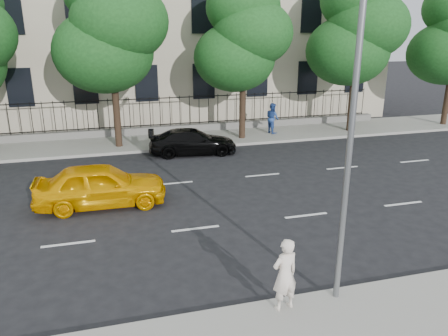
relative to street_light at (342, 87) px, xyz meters
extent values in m
plane|color=black|center=(-2.50, 1.77, -5.15)|extent=(120.00, 120.00, 0.00)
cube|color=gray|center=(-2.50, 15.77, -5.07)|extent=(60.00, 4.00, 0.15)
cube|color=slate|center=(-2.50, 17.47, -4.80)|extent=(30.00, 0.50, 0.40)
cube|color=black|center=(-2.50, 17.47, -4.50)|extent=(28.80, 0.05, 0.05)
cube|color=black|center=(-2.50, 17.47, -2.90)|extent=(28.80, 0.05, 0.05)
cylinder|color=slate|center=(0.00, -0.53, -1.00)|extent=(0.14, 0.14, 8.00)
cylinder|color=#382619|center=(-4.50, 14.97, -3.34)|extent=(0.36, 0.36, 3.32)
ellipsoid|color=#164217|center=(-4.90, 15.27, -0.05)|extent=(5.13, 5.13, 4.21)
ellipsoid|color=#164217|center=(-4.00, 14.77, 1.43)|extent=(4.86, 4.86, 4.00)
cylinder|color=#382619|center=(2.50, 14.97, -3.46)|extent=(0.36, 0.36, 3.08)
ellipsoid|color=#164217|center=(2.10, 15.27, -0.48)|extent=(4.56, 4.56, 3.74)
ellipsoid|color=#164217|center=(3.00, 14.77, 0.84)|extent=(4.32, 4.32, 3.55)
ellipsoid|color=#164217|center=(2.60, 15.37, 2.16)|extent=(4.08, 4.08, 3.36)
cylinder|color=#382619|center=(9.50, 14.97, -3.39)|extent=(0.36, 0.36, 3.22)
ellipsoid|color=#164217|center=(9.10, 15.27, -0.22)|extent=(4.94, 4.94, 4.06)
ellipsoid|color=#164217|center=(10.00, 14.77, 1.21)|extent=(4.68, 4.68, 3.85)
ellipsoid|color=#164217|center=(9.60, 15.37, 2.64)|extent=(4.42, 4.42, 3.64)
cylinder|color=#382619|center=(16.50, 14.97, -3.49)|extent=(0.36, 0.36, 3.01)
ellipsoid|color=#164217|center=(16.10, 15.27, -0.49)|extent=(4.75, 4.75, 3.90)
imported|color=#ECA000|center=(-5.46, 7.12, -4.34)|extent=(4.77, 1.99, 1.62)
imported|color=black|center=(-0.83, 12.96, -4.49)|extent=(4.67, 2.24, 1.31)
imported|color=#F1E1D0|center=(-1.42, -0.63, -4.11)|extent=(0.72, 0.55, 1.78)
imported|color=#284792|center=(4.62, 15.64, -4.09)|extent=(0.88, 1.02, 1.82)
camera|label=1|loc=(-5.04, -8.61, 1.31)|focal=35.00mm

